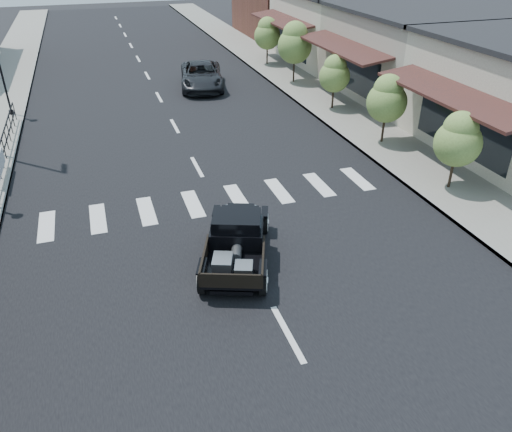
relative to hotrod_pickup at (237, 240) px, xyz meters
name	(u,v)px	position (x,y,z in m)	size (l,w,h in m)	color
ground	(250,264)	(0.29, -0.27, -0.72)	(120.00, 120.00, 0.00)	black
road	(165,108)	(0.29, 14.73, -0.71)	(14.00, 80.00, 0.02)	black
road_markings	(183,141)	(0.29, 9.73, -0.72)	(12.00, 60.00, 0.06)	silver
sidewalk_right	(311,92)	(8.79, 14.73, -0.64)	(3.00, 80.00, 0.15)	gray
storefront_mid	(434,53)	(15.29, 12.73, 1.53)	(10.00, 9.00, 4.50)	#A59B8A
storefront_far	(357,27)	(15.29, 21.73, 1.53)	(10.00, 9.00, 4.50)	beige
railing	(4,147)	(-7.01, 9.73, -0.07)	(0.08, 10.00, 1.00)	black
banner	(2,171)	(-6.93, 7.73, -0.27)	(0.04, 2.20, 0.60)	silver
lamp_post_c	(3,81)	(-7.31, 15.73, 1.11)	(0.36, 0.36, 3.36)	black
small_tree_a	(456,152)	(8.59, 1.86, 0.80)	(1.64, 1.64, 2.73)	olive
small_tree_b	(386,110)	(8.59, 6.56, 0.86)	(1.71, 1.71, 2.85)	olive
small_tree_c	(334,83)	(8.59, 11.56, 0.74)	(1.57, 1.57, 2.62)	olive
small_tree_d	(294,53)	(8.59, 17.00, 1.13)	(2.03, 2.03, 3.39)	olive
small_tree_e	(267,41)	(8.59, 21.90, 0.91)	(1.77, 1.77, 2.95)	olive
hotrod_pickup	(237,240)	(0.00, 0.00, 0.00)	(1.93, 4.14, 1.44)	black
second_car	(202,76)	(3.06, 17.87, 0.00)	(2.39, 5.19, 1.44)	black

